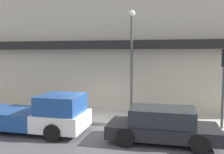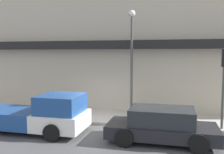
{
  "view_description": "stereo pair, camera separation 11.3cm",
  "coord_description": "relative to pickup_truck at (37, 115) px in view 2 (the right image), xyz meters",
  "views": [
    {
      "loc": [
        3.72,
        -11.79,
        3.6
      ],
      "look_at": [
        0.64,
        1.17,
        2.34
      ],
      "focal_mm": 40.0,
      "sensor_mm": 36.0,
      "label": 1
    },
    {
      "loc": [
        3.83,
        -11.77,
        3.6
      ],
      "look_at": [
        0.64,
        1.17,
        2.34
      ],
      "focal_mm": 40.0,
      "sensor_mm": 36.0,
      "label": 2
    }
  ],
  "objects": [
    {
      "name": "sidewalk",
      "position": [
        2.23,
        3.13,
        -0.71
      ],
      "size": [
        36.0,
        2.93,
        0.14
      ],
      "color": "#B7B2A8",
      "rests_on": "ground"
    },
    {
      "name": "fire_hydrant",
      "position": [
        -0.36,
        2.27,
        -0.3
      ],
      "size": [
        0.21,
        0.21,
        0.69
      ],
      "color": "red",
      "rests_on": "sidewalk"
    },
    {
      "name": "ground_plane",
      "position": [
        2.23,
        1.67,
        -0.78
      ],
      "size": [
        80.0,
        80.0,
        0.0
      ],
      "primitive_type": "plane",
      "color": "#4C4C4F"
    },
    {
      "name": "parked_car",
      "position": [
        5.65,
        0.0,
        -0.09
      ],
      "size": [
        4.41,
        2.07,
        1.4
      ],
      "rotation": [
        0.0,
        0.0,
        0.0
      ],
      "color": "black",
      "rests_on": "ground"
    },
    {
      "name": "traffic_light",
      "position": [
        8.29,
        1.95,
        1.88
      ],
      "size": [
        0.28,
        0.42,
        3.66
      ],
      "color": "#4C4C4C",
      "rests_on": "sidewalk"
    },
    {
      "name": "pickup_truck",
      "position": [
        0.0,
        0.0,
        0.0
      ],
      "size": [
        5.37,
        2.29,
        1.77
      ],
      "rotation": [
        0.0,
        0.0,
        -0.02
      ],
      "color": "white",
      "rests_on": "ground"
    },
    {
      "name": "building",
      "position": [
        2.25,
        6.07,
        3.35
      ],
      "size": [
        19.8,
        3.8,
        10.67
      ],
      "color": "#BCB29E",
      "rests_on": "ground"
    },
    {
      "name": "street_lamp",
      "position": [
        3.86,
        3.28,
        2.94
      ],
      "size": [
        0.36,
        0.36,
        5.76
      ],
      "color": "#4C4C4C",
      "rests_on": "sidewalk"
    }
  ]
}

